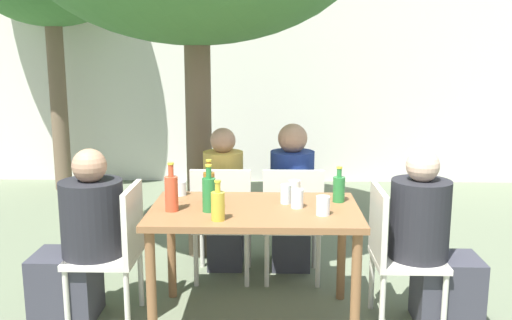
{
  "coord_description": "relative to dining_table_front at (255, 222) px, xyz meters",
  "views": [
    {
      "loc": [
        0.1,
        -3.47,
        1.76
      ],
      "look_at": [
        0.0,
        0.3,
        1.01
      ],
      "focal_mm": 40.0,
      "sensor_mm": 36.0,
      "label": 1
    }
  ],
  "objects": [
    {
      "name": "person_seated_1",
      "position": [
        1.13,
        -0.0,
        -0.15
      ],
      "size": [
        0.59,
        0.37,
        1.14
      ],
      "rotation": [
        0.0,
        0.0,
        1.57
      ],
      "color": "#383842",
      "rests_on": "ground_plane"
    },
    {
      "name": "person_seated_0",
      "position": [
        -1.13,
        -0.0,
        -0.15
      ],
      "size": [
        0.6,
        0.4,
        1.14
      ],
      "rotation": [
        0.0,
        0.0,
        -1.57
      ],
      "color": "#383842",
      "rests_on": "ground_plane"
    },
    {
      "name": "drinking_glass_0",
      "position": [
        0.42,
        -0.14,
        0.15
      ],
      "size": [
        0.08,
        0.08,
        0.12
      ],
      "color": "white",
      "rests_on": "dining_table_front"
    },
    {
      "name": "drinking_glass_1",
      "position": [
        0.27,
        0.01,
        0.15
      ],
      "size": [
        0.08,
        0.08,
        0.12
      ],
      "color": "white",
      "rests_on": "dining_table_front"
    },
    {
      "name": "drinking_glass_2",
      "position": [
        -0.52,
        0.3,
        0.14
      ],
      "size": [
        0.08,
        0.08,
        0.1
      ],
      "color": "silver",
      "rests_on": "dining_table_front"
    },
    {
      "name": "drinking_glass_3",
      "position": [
        0.2,
        0.11,
        0.16
      ],
      "size": [
        0.07,
        0.07,
        0.13
      ],
      "color": "silver",
      "rests_on": "dining_table_front"
    },
    {
      "name": "dining_table_front",
      "position": [
        0.0,
        0.0,
        0.0
      ],
      "size": [
        1.32,
        0.81,
        0.76
      ],
      "color": "brown",
      "rests_on": "ground_plane"
    },
    {
      "name": "green_bottle_3",
      "position": [
        -0.28,
        -0.09,
        0.21
      ],
      "size": [
        0.08,
        0.08,
        0.3
      ],
      "color": "#287A38",
      "rests_on": "dining_table_front"
    },
    {
      "name": "drinking_glass_4",
      "position": [
        0.26,
        0.33,
        0.15
      ],
      "size": [
        0.08,
        0.08,
        0.1
      ],
      "color": "silver",
      "rests_on": "dining_table_front"
    },
    {
      "name": "patio_chair_0",
      "position": [
        -0.89,
        0.0,
        -0.16
      ],
      "size": [
        0.44,
        0.44,
        0.9
      ],
      "rotation": [
        0.0,
        0.0,
        -1.57
      ],
      "color": "beige",
      "rests_on": "ground_plane"
    },
    {
      "name": "ground_plane",
      "position": [
        0.0,
        0.0,
        -0.67
      ],
      "size": [
        30.0,
        30.0,
        0.0
      ],
      "primitive_type": "plane",
      "color": "#667056"
    },
    {
      "name": "patio_chair_3",
      "position": [
        0.26,
        0.64,
        -0.16
      ],
      "size": [
        0.44,
        0.44,
        0.9
      ],
      "rotation": [
        0.0,
        0.0,
        3.14
      ],
      "color": "beige",
      "rests_on": "ground_plane"
    },
    {
      "name": "amber_bottle_1",
      "position": [
        -0.3,
        0.08,
        0.21
      ],
      "size": [
        0.07,
        0.07,
        0.29
      ],
      "color": "#9E661E",
      "rests_on": "dining_table_front"
    },
    {
      "name": "soda_bottle_2",
      "position": [
        -0.51,
        -0.08,
        0.21
      ],
      "size": [
        0.08,
        0.08,
        0.31
      ],
      "color": "#DB4C2D",
      "rests_on": "dining_table_front"
    },
    {
      "name": "oil_cruet_0",
      "position": [
        -0.21,
        -0.27,
        0.19
      ],
      "size": [
        0.08,
        0.08,
        0.24
      ],
      "color": "gold",
      "rests_on": "dining_table_front"
    },
    {
      "name": "green_bottle_4",
      "position": [
        0.55,
        0.16,
        0.19
      ],
      "size": [
        0.08,
        0.08,
        0.24
      ],
      "color": "#287A38",
      "rests_on": "dining_table_front"
    },
    {
      "name": "person_seated_2",
      "position": [
        -0.26,
        0.88,
        -0.16
      ],
      "size": [
        0.31,
        0.55,
        1.16
      ],
      "rotation": [
        0.0,
        0.0,
        3.14
      ],
      "color": "#383842",
      "rests_on": "ground_plane"
    },
    {
      "name": "patio_chair_1",
      "position": [
        0.89,
        0.0,
        -0.16
      ],
      "size": [
        0.44,
        0.44,
        0.9
      ],
      "rotation": [
        0.0,
        0.0,
        1.57
      ],
      "color": "beige",
      "rests_on": "ground_plane"
    },
    {
      "name": "cafe_building_wall",
      "position": [
        0.0,
        4.02,
        0.73
      ],
      "size": [
        10.0,
        0.08,
        2.8
      ],
      "color": "silver",
      "rests_on": "ground_plane"
    },
    {
      "name": "person_seated_3",
      "position": [
        0.26,
        0.87,
        -0.13
      ],
      "size": [
        0.34,
        0.57,
        1.2
      ],
      "rotation": [
        0.0,
        0.0,
        3.14
      ],
      "color": "#383842",
      "rests_on": "ground_plane"
    },
    {
      "name": "patio_chair_2",
      "position": [
        -0.26,
        0.64,
        -0.16
      ],
      "size": [
        0.44,
        0.44,
        0.9
      ],
      "rotation": [
        0.0,
        0.0,
        3.14
      ],
      "color": "beige",
      "rests_on": "ground_plane"
    }
  ]
}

